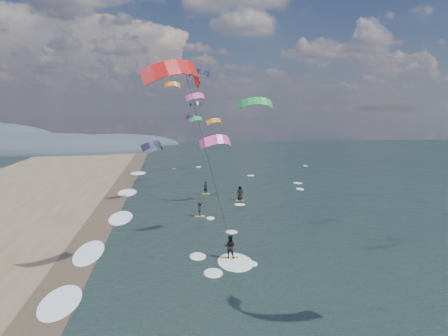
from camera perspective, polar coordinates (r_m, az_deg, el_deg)
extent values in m
cube|color=#382D23|center=(32.32, -19.82, -13.21)|extent=(3.00, 240.00, 0.00)
ellipsoid|color=#3D4756|center=(124.99, -23.37, 1.94)|extent=(64.00, 24.00, 10.00)
ellipsoid|color=#3D4756|center=(140.93, -14.05, 2.93)|extent=(40.00, 18.00, 7.00)
cube|color=gold|center=(33.89, 0.76, -11.69)|extent=(1.40, 0.43, 0.06)
imported|color=black|center=(33.59, 0.76, -10.21)|extent=(1.02, 0.90, 1.77)
ellipsoid|color=white|center=(33.19, 1.48, -12.17)|extent=(2.60, 4.20, 0.12)
cylinder|color=black|center=(29.02, -1.83, 0.19)|extent=(0.02, 0.02, 14.21)
cube|color=gold|center=(46.51, -3.15, -6.30)|extent=(1.10, 0.35, 0.05)
imported|color=black|center=(46.33, -3.15, -5.36)|extent=(0.67, 1.03, 1.51)
cube|color=gold|center=(54.43, 2.10, -4.21)|extent=(1.10, 0.35, 0.05)
imported|color=black|center=(54.25, 2.10, -3.27)|extent=(0.98, 0.77, 1.78)
cube|color=gold|center=(58.51, -2.43, -3.37)|extent=(1.10, 0.35, 0.05)
imported|color=black|center=(58.35, -2.43, -2.55)|extent=(0.72, 0.68, 1.65)
ellipsoid|color=white|center=(28.45, -19.19, -16.13)|extent=(2.40, 5.40, 0.11)
ellipsoid|color=white|center=(36.72, -16.24, -10.51)|extent=(2.40, 5.40, 0.11)
ellipsoid|color=white|center=(47.19, -14.14, -6.35)|extent=(2.40, 5.40, 0.11)
ellipsoid|color=white|center=(60.78, -12.54, -3.15)|extent=(2.40, 5.40, 0.11)
ellipsoid|color=white|center=(78.47, -11.32, -0.67)|extent=(2.40, 5.40, 0.11)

